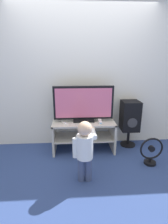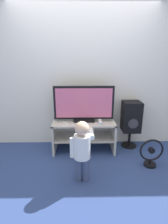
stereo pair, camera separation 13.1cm
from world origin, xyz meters
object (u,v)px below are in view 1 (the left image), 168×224
at_px(remote_primary, 65,123).
at_px(speaker_tower, 130,117).
at_px(game_console, 100,122).
at_px(floor_fan, 151,152).
at_px(child, 85,147).
at_px(television, 84,104).

xyz_separation_m(remote_primary, speaker_tower, (1.19, 0.23, 0.01)).
distance_m(game_console, remote_primary, 0.59).
bearing_deg(floor_fan, child, -163.75).
height_order(television, child, television).
xyz_separation_m(game_console, child, (-0.31, -0.75, -0.07)).
bearing_deg(television, game_console, -23.04).
relative_size(television, speaker_tower, 1.18).
bearing_deg(speaker_tower, game_console, -160.09).
distance_m(child, speaker_tower, 1.32).
distance_m(remote_primary, speaker_tower, 1.21).
distance_m(game_console, speaker_tower, 0.63).
relative_size(remote_primary, floor_fan, 0.29).
distance_m(remote_primary, child, 0.79).
distance_m(game_console, floor_fan, 0.94).
bearing_deg(television, speaker_tower, 6.40).
xyz_separation_m(child, floor_fan, (1.06, 0.31, -0.30)).
bearing_deg(remote_primary, floor_fan, -17.56).
relative_size(game_console, floor_fan, 0.40).
height_order(television, remote_primary, television).
distance_m(speaker_tower, floor_fan, 0.77).
bearing_deg(speaker_tower, child, -133.27).
bearing_deg(television, child, -92.44).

